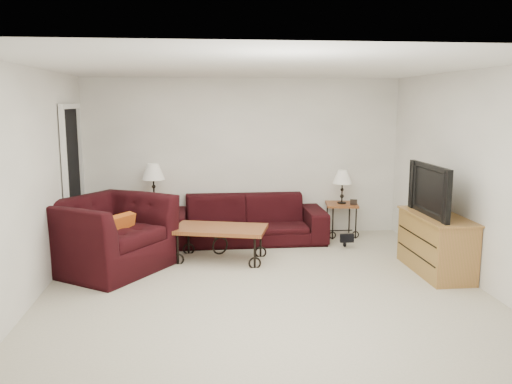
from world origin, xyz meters
TOP-DOWN VIEW (x-y plane):
  - ground at (0.00, 0.00)m, footprint 5.00×5.00m
  - wall_back at (0.00, 2.50)m, footprint 5.00×0.02m
  - wall_front at (0.00, -2.50)m, footprint 5.00×0.02m
  - wall_left at (-2.50, 0.00)m, footprint 0.02×5.00m
  - wall_right at (2.50, 0.00)m, footprint 0.02×5.00m
  - ceiling at (0.00, 0.00)m, footprint 5.00×5.00m
  - doorway at (-2.47, 1.65)m, footprint 0.08×0.94m
  - sofa at (-0.01, 2.02)m, footprint 2.41×0.94m
  - side_table_left at (-1.41, 2.20)m, footprint 0.64×0.64m
  - side_table_right at (1.53, 2.20)m, footprint 0.56×0.56m
  - lamp_left at (-1.41, 2.20)m, footprint 0.39×0.39m
  - lamp_right at (1.53, 2.20)m, footprint 0.34×0.34m
  - photo_frame_left at (-1.56, 2.05)m, footprint 0.12×0.02m
  - photo_frame_right at (1.68, 2.05)m, footprint 0.11×0.05m
  - coffee_table at (-0.45, 1.08)m, footprint 1.36×0.97m
  - armchair at (-1.88, 0.84)m, footprint 1.82×1.86m
  - throw_pillow at (-1.73, 0.79)m, footprint 0.33×0.40m
  - tv_stand at (2.23, 0.29)m, footprint 0.51×1.23m
  - television at (2.21, 0.29)m, footprint 0.14×1.10m
  - backpack at (1.42, 1.56)m, footprint 0.37×0.33m

SIDE VIEW (x-z plane):
  - ground at x=0.00m, z-range 0.00..0.00m
  - backpack at x=1.42m, z-range 0.00..0.39m
  - coffee_table at x=-0.45m, z-range 0.00..0.46m
  - side_table_right at x=1.53m, z-range 0.00..0.53m
  - side_table_left at x=-1.41m, z-range 0.00..0.60m
  - sofa at x=-0.01m, z-range 0.00..0.70m
  - tv_stand at x=2.23m, z-range 0.00..0.74m
  - armchair at x=-1.88m, z-range 0.00..0.92m
  - throw_pillow at x=-1.73m, z-range 0.31..0.73m
  - photo_frame_right at x=1.68m, z-range 0.53..0.62m
  - photo_frame_left at x=-1.56m, z-range 0.60..0.70m
  - lamp_right at x=1.53m, z-range 0.53..1.07m
  - lamp_left at x=-1.41m, z-range 0.60..1.21m
  - doorway at x=-2.47m, z-range 0.00..2.04m
  - television at x=2.21m, z-range 0.74..1.37m
  - wall_back at x=0.00m, z-range 0.00..2.50m
  - wall_front at x=0.00m, z-range 0.00..2.50m
  - wall_left at x=-2.50m, z-range 0.00..2.50m
  - wall_right at x=2.50m, z-range 0.00..2.50m
  - ceiling at x=0.00m, z-range 2.50..2.50m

